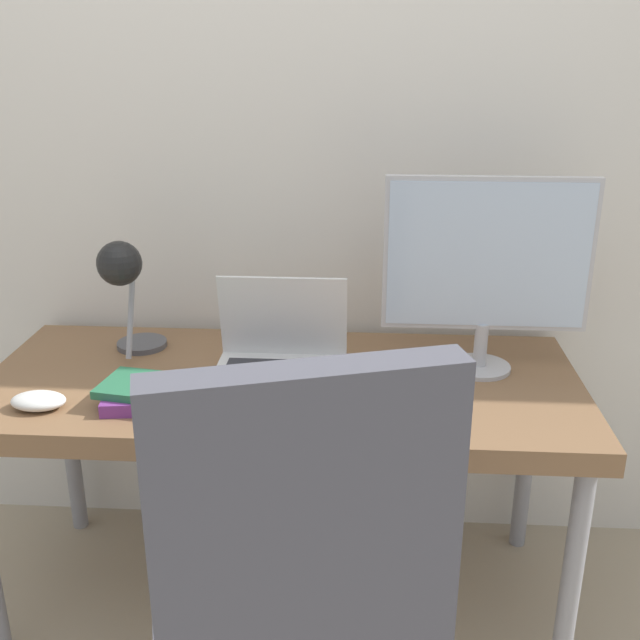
{
  "coord_description": "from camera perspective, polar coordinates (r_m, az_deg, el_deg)",
  "views": [
    {
      "loc": [
        0.22,
        -1.46,
        1.55
      ],
      "look_at": [
        0.1,
        0.31,
        0.89
      ],
      "focal_mm": 42.0,
      "sensor_mm": 36.0,
      "label": 1
    }
  ],
  "objects": [
    {
      "name": "office_chair",
      "position": [
        1.42,
        -2.02,
        -20.79
      ],
      "size": [
        0.65,
        0.66,
        1.12
      ],
      "color": "black",
      "rests_on": "ground_plane"
    },
    {
      "name": "laptop",
      "position": [
        2.02,
        -3.0,
        -2.61
      ],
      "size": [
        0.35,
        0.25,
        0.26
      ],
      "color": "silver",
      "rests_on": "desk"
    },
    {
      "name": "monitor",
      "position": [
        2.0,
        12.61,
        4.24
      ],
      "size": [
        0.54,
        0.17,
        0.53
      ],
      "color": "#B7B7BC",
      "rests_on": "desk"
    },
    {
      "name": "game_controller",
      "position": [
        1.96,
        -20.67,
        -5.78
      ],
      "size": [
        0.13,
        0.09,
        0.04
      ],
      "color": "white",
      "rests_on": "desk"
    },
    {
      "name": "desk_lamp",
      "position": [
        2.09,
        -14.73,
        3.06
      ],
      "size": [
        0.14,
        0.26,
        0.35
      ],
      "color": "#4C4C51",
      "rests_on": "desk"
    },
    {
      "name": "desk",
      "position": [
        2.03,
        -2.91,
        -5.99
      ],
      "size": [
        1.59,
        0.69,
        0.71
      ],
      "color": "brown",
      "rests_on": "ground_plane"
    },
    {
      "name": "book_stack",
      "position": [
        1.91,
        -12.85,
        -5.41
      ],
      "size": [
        0.25,
        0.2,
        0.05
      ],
      "color": "#753384",
      "rests_on": "desk"
    },
    {
      "name": "wall_back",
      "position": [
        2.24,
        -2.0,
        14.08
      ],
      "size": [
        8.0,
        0.05,
        2.6
      ],
      "color": "silver",
      "rests_on": "ground_plane"
    },
    {
      "name": "tv_remote",
      "position": [
        1.81,
        -4.96,
        -6.93
      ],
      "size": [
        0.11,
        0.17,
        0.02
      ],
      "color": "black",
      "rests_on": "desk"
    }
  ]
}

